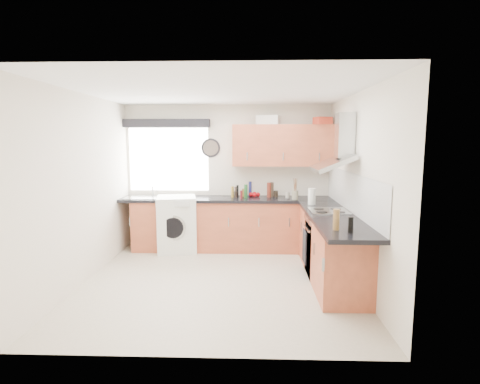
{
  "coord_description": "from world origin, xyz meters",
  "views": [
    {
      "loc": [
        0.44,
        -4.83,
        1.88
      ],
      "look_at": [
        0.25,
        0.85,
        1.1
      ],
      "focal_mm": 28.0,
      "sensor_mm": 36.0,
      "label": 1
    }
  ],
  "objects_px": {
    "oven": "(328,245)",
    "extractor_hood": "(338,149)",
    "upper_cabinets": "(282,145)",
    "washing_machine": "(177,224)"
  },
  "relations": [
    {
      "from": "oven",
      "to": "extractor_hood",
      "type": "distance_m",
      "value": 1.35
    },
    {
      "from": "upper_cabinets",
      "to": "washing_machine",
      "type": "bearing_deg",
      "value": -172.88
    },
    {
      "from": "oven",
      "to": "upper_cabinets",
      "type": "height_order",
      "value": "upper_cabinets"
    },
    {
      "from": "extractor_hood",
      "to": "upper_cabinets",
      "type": "distance_m",
      "value": 1.48
    },
    {
      "from": "extractor_hood",
      "to": "upper_cabinets",
      "type": "xyz_separation_m",
      "value": [
        -0.65,
        1.33,
        0.03
      ]
    },
    {
      "from": "oven",
      "to": "upper_cabinets",
      "type": "bearing_deg",
      "value": 112.54
    },
    {
      "from": "upper_cabinets",
      "to": "washing_machine",
      "type": "xyz_separation_m",
      "value": [
        -1.8,
        -0.23,
        -1.33
      ]
    },
    {
      "from": "extractor_hood",
      "to": "upper_cabinets",
      "type": "height_order",
      "value": "upper_cabinets"
    },
    {
      "from": "extractor_hood",
      "to": "upper_cabinets",
      "type": "relative_size",
      "value": 0.46
    },
    {
      "from": "oven",
      "to": "washing_machine",
      "type": "distance_m",
      "value": 2.6
    }
  ]
}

